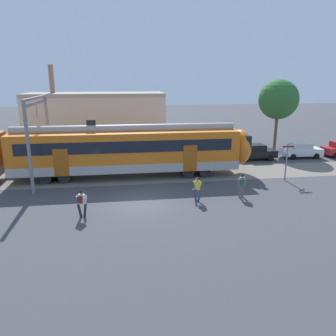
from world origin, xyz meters
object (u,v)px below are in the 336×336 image
object	(u,v)px
pedestrian_white	(82,201)
crossing_signal	(287,156)
commuter_train	(16,153)
pedestrian_yellow	(198,187)
parked_car_black	(255,152)
pedestrian_grey	(242,184)
parked_car_white	(301,150)

from	to	relation	value
pedestrian_white	crossing_signal	bearing A→B (deg)	18.67
commuter_train	pedestrian_yellow	bearing A→B (deg)	-25.91
pedestrian_white	pedestrian_yellow	xyz separation A→B (m)	(7.26, 1.59, 0.00)
commuter_train	crossing_signal	bearing A→B (deg)	-7.48
pedestrian_yellow	parked_car_black	size ratio (longest dim) A/B	0.42
pedestrian_grey	parked_car_white	distance (m)	14.45
parked_car_white	pedestrian_grey	bearing A→B (deg)	-134.50
parked_car_white	pedestrian_white	bearing A→B (deg)	-149.29
pedestrian_yellow	parked_car_black	xyz separation A→B (m)	(8.31, 10.47, -0.21)
commuter_train	pedestrian_yellow	world-z (taller)	commuter_train
pedestrian_white	parked_car_white	size ratio (longest dim) A/B	0.41
commuter_train	crossing_signal	world-z (taller)	commuter_train
commuter_train	parked_car_white	distance (m)	26.61
commuter_train	pedestrian_grey	xyz separation A→B (m)	(16.10, -6.03, -1.26)
pedestrian_yellow	parked_car_white	distance (m)	16.95
commuter_train	parked_car_black	world-z (taller)	commuter_train
pedestrian_white	pedestrian_yellow	bearing A→B (deg)	12.32
parked_car_black	pedestrian_yellow	bearing A→B (deg)	-128.44
pedestrian_white	crossing_signal	size ratio (longest dim) A/B	0.56
commuter_train	parked_car_black	bearing A→B (deg)	11.05
pedestrian_white	commuter_train	bearing A→B (deg)	125.99
pedestrian_white	pedestrian_grey	distance (m)	10.53
pedestrian_yellow	pedestrian_grey	world-z (taller)	same
pedestrian_grey	parked_car_black	distance (m)	11.44
pedestrian_white	parked_car_black	bearing A→B (deg)	37.76
commuter_train	parked_car_black	distance (m)	21.75
pedestrian_white	parked_car_black	size ratio (longest dim) A/B	0.42
pedestrian_white	pedestrian_grey	xyz separation A→B (m)	(10.37, 1.86, 0.00)
pedestrian_yellow	parked_car_white	bearing A→B (deg)	38.65
pedestrian_white	parked_car_black	distance (m)	19.69
pedestrian_grey	commuter_train	bearing A→B (deg)	159.47
pedestrian_yellow	parked_car_black	distance (m)	13.37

